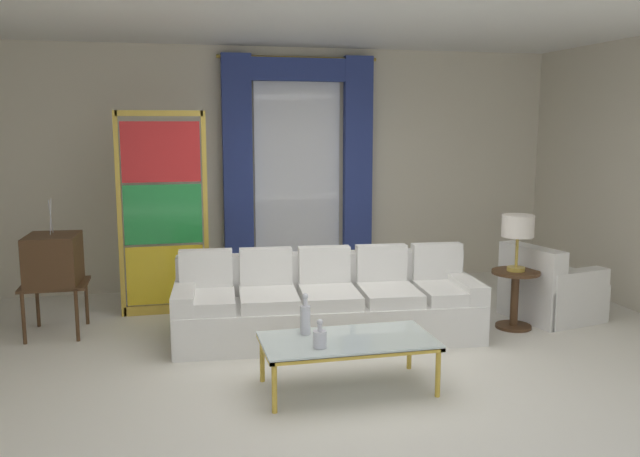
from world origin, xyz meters
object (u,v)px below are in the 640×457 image
bottle_blue_decanter (305,318)px  peacock_figurine (219,300)px  couch_white_long (327,305)px  vintage_tv (53,262)px  bottle_crystal_tall (320,338)px  table_lamp_brass (518,228)px  round_side_table (515,294)px  armchair_white (548,292)px  coffee_table (348,343)px  stained_glass_divider (163,218)px

bottle_blue_decanter → peacock_figurine: bearing=105.3°
couch_white_long → vintage_tv: (-2.59, 0.67, 0.42)m
couch_white_long → bottle_crystal_tall: size_ratio=13.52×
bottle_crystal_tall → table_lamp_brass: 2.72m
bottle_blue_decanter → round_side_table: 2.56m
bottle_blue_decanter → table_lamp_brass: 2.60m
bottle_crystal_tall → armchair_white: (2.86, 1.51, -0.20)m
vintage_tv → table_lamp_brass: 4.60m
coffee_table → table_lamp_brass: bearing=28.7°
armchair_white → peacock_figurine: bearing=167.7°
stained_glass_divider → table_lamp_brass: stained_glass_divider is taller
couch_white_long → peacock_figurine: bearing=141.4°
couch_white_long → peacock_figurine: 1.26m
bottle_blue_decanter → vintage_tv: bearing=139.7°
bottle_crystal_tall → armchair_white: bearing=27.9°
armchair_white → peacock_figurine: 3.51m
bottle_blue_decanter → round_side_table: (2.37, 0.95, -0.19)m
stained_glass_divider → round_side_table: size_ratio=3.70×
couch_white_long → bottle_crystal_tall: 1.54m
couch_white_long → vintage_tv: 2.71m
stained_glass_divider → vintage_tv: bearing=-155.8°
coffee_table → bottle_blue_decanter: size_ratio=4.00×
bottle_crystal_tall → vintage_tv: (-2.18, 2.15, 0.24)m
bottle_crystal_tall → table_lamp_brass: table_lamp_brass is taller
vintage_tv → table_lamp_brass: bearing=-10.8°
vintage_tv → armchair_white: 5.09m
armchair_white → table_lamp_brass: (-0.52, -0.23, 0.74)m
bottle_blue_decanter → table_lamp_brass: (2.37, 0.95, 0.48)m
couch_white_long → bottle_blue_decanter: (-0.45, -1.14, 0.24)m
coffee_table → stained_glass_divider: (-1.37, 2.47, 0.68)m
vintage_tv → round_side_table: size_ratio=2.26×
couch_white_long → bottle_crystal_tall: bearing=-105.7°
couch_white_long → armchair_white: 2.44m
vintage_tv → stained_glass_divider: (1.06, 0.48, 0.33)m
vintage_tv → peacock_figurine: size_ratio=2.24×
stained_glass_divider → coffee_table: bearing=-60.9°
bottle_blue_decanter → peacock_figurine: bottle_blue_decanter is taller
bottle_blue_decanter → vintage_tv: vintage_tv is taller
round_side_table → table_lamp_brass: table_lamp_brass is taller
couch_white_long → round_side_table: bearing=-5.6°
armchair_white → table_lamp_brass: bearing=-156.7°
coffee_table → armchair_white: size_ratio=1.37×
bottle_blue_decanter → armchair_white: size_ratio=0.34×
stained_glass_divider → armchair_white: bearing=-15.6°
couch_white_long → vintage_tv: vintage_tv is taller
bottle_crystal_tall → stained_glass_divider: (-1.12, 2.62, 0.57)m
couch_white_long → bottle_crystal_tall: (-0.41, -1.47, 0.18)m
couch_white_long → stained_glass_divider: (-1.53, 1.15, 0.75)m
bottle_blue_decanter → vintage_tv: size_ratio=0.25×
bottle_blue_decanter → round_side_table: size_ratio=0.56×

